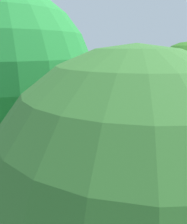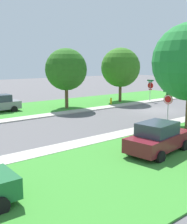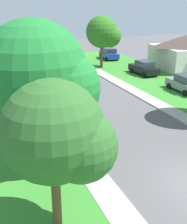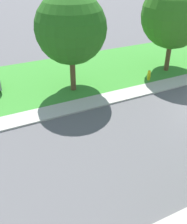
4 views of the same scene
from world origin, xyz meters
name	(u,v)px [view 2 (image 2 of 4)]	position (x,y,z in m)	size (l,w,h in m)	color
ground_plane	(157,110)	(0.00, 0.00, 0.00)	(120.00, 120.00, 0.00)	#565456
sidewalk_east	(31,117)	(4.70, 12.00, 0.05)	(1.40, 56.00, 0.10)	#ADA89E
lawn_east	(10,111)	(9.40, 12.00, 0.04)	(8.00, 56.00, 0.08)	#38842D
sidewalk_west	(99,139)	(-4.70, 12.00, 0.05)	(1.40, 56.00, 0.10)	#ADA89E
lawn_west	(158,158)	(-9.40, 12.00, 0.04)	(8.00, 56.00, 0.08)	#38842D
stop_sign_near_corner	(150,87)	(4.62, -4.39, 1.88)	(0.91, 0.91, 2.77)	#9E9EA3
stop_sign_far_corner	(168,101)	(-4.75, 4.85, 1.89)	(0.90, 0.90, 2.77)	#9E9EA3
car_maroon_driveway_right	(158,138)	(-8.79, 11.22, 0.87)	(2.43, 4.49, 1.76)	maroon
tree_across_left	(66,71)	(7.10, 6.53, 4.04)	(4.74, 4.41, 6.39)	brown
tree_sidewalk_mid	(120,69)	(7.07, -1.44, 4.13)	(5.15, 4.79, 6.69)	brown
fire_hydrant	(111,101)	(5.87, 1.14, 0.44)	(0.38, 0.22, 0.83)	gold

